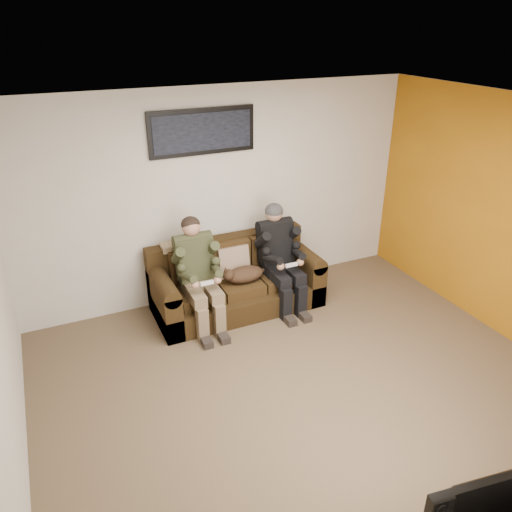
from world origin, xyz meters
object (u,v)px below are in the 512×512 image
cat (243,274)px  framed_poster (202,132)px  sofa (235,282)px  person_right (279,252)px  television (497,496)px  person_left (198,268)px

cat → framed_poster: 1.71m
sofa → person_right: (0.52, -0.17, 0.39)m
framed_poster → television: 4.39m
person_left → cat: size_ratio=1.91×
person_left → framed_poster: 1.54m
person_right → cat: (-0.48, -0.01, -0.20)m
person_right → sofa: bearing=162.1°
sofa → cat: sofa is taller
cat → framed_poster: (-0.24, 0.57, 1.59)m
sofa → person_left: (-0.52, -0.17, 0.39)m
person_left → framed_poster: bearing=60.4°
television → sofa: bearing=99.6°
sofa → framed_poster: (-0.20, 0.39, 1.79)m
sofa → framed_poster: framed_poster is taller
person_right → cat: person_right is taller
person_right → television: person_right is taller
sofa → person_right: 0.67m
framed_poster → person_left: bearing=-119.6°
framed_poster → cat: bearing=-67.5°
sofa → television: 3.80m
cat → sofa: bearing=101.9°
person_left → person_right: 1.04m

